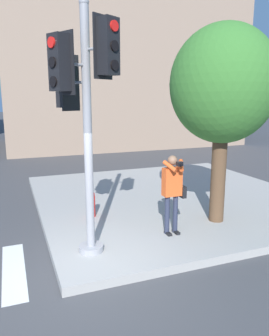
{
  "coord_description": "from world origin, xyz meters",
  "views": [
    {
      "loc": [
        -1.11,
        -5.27,
        3.11
      ],
      "look_at": [
        1.15,
        0.56,
        1.78
      ],
      "focal_mm": 35.0,
      "sensor_mm": 36.0,
      "label": 1
    }
  ],
  "objects_px": {
    "traffic_signal_pole": "(82,100)",
    "fire_hydrant": "(92,204)",
    "street_tree": "(223,86)",
    "person_photographer": "(173,187)"
  },
  "relations": [
    {
      "from": "person_photographer",
      "to": "fire_hydrant",
      "type": "relative_size",
      "value": 2.64
    },
    {
      "from": "traffic_signal_pole",
      "to": "person_photographer",
      "type": "distance_m",
      "value": 2.74
    },
    {
      "from": "person_photographer",
      "to": "street_tree",
      "type": "xyz_separation_m",
      "value": [
        1.38,
        0.3,
        2.17
      ]
    },
    {
      "from": "traffic_signal_pole",
      "to": "fire_hydrant",
      "type": "bearing_deg",
      "value": 73.0
    },
    {
      "from": "street_tree",
      "to": "traffic_signal_pole",
      "type": "bearing_deg",
      "value": -170.34
    },
    {
      "from": "street_tree",
      "to": "fire_hydrant",
      "type": "relative_size",
      "value": 6.9
    },
    {
      "from": "street_tree",
      "to": "person_photographer",
      "type": "bearing_deg",
      "value": -167.71
    },
    {
      "from": "person_photographer",
      "to": "traffic_signal_pole",
      "type": "bearing_deg",
      "value": -172.19
    },
    {
      "from": "traffic_signal_pole",
      "to": "street_tree",
      "type": "bearing_deg",
      "value": 9.66
    },
    {
      "from": "street_tree",
      "to": "fire_hydrant",
      "type": "height_order",
      "value": "street_tree"
    }
  ]
}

